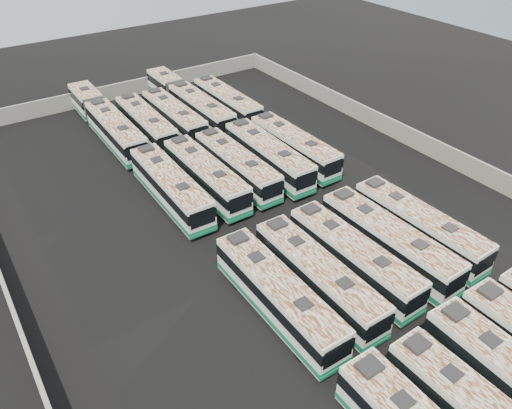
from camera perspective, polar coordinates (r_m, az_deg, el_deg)
name	(u,v)px	position (r m, az deg, el deg)	size (l,w,h in m)	color
ground	(274,225)	(45.96, 2.03, -2.37)	(140.00, 140.00, 0.00)	black
perimeter_wall	(274,215)	(45.31, 2.06, -1.26)	(45.20, 73.20, 2.20)	slate
bus_midfront_far_left	(278,295)	(36.51, 2.54, -10.33)	(2.87, 13.05, 3.67)	silver
bus_midfront_left	(318,277)	(38.21, 7.10, -8.19)	(2.81, 12.85, 3.62)	silver
bus_midfront_center	(353,258)	(40.32, 11.05, -5.97)	(2.95, 12.79, 3.59)	silver
bus_midfront_right	(388,241)	(42.43, 14.89, -4.10)	(3.09, 13.29, 3.73)	silver
bus_midfront_far_right	(419,226)	(44.97, 18.09, -2.35)	(3.00, 12.92, 3.63)	silver
bus_midback_far_left	(171,187)	(48.46, -9.72, 1.99)	(3.03, 13.22, 3.71)	silver
bus_midback_left	(206,175)	(49.87, -5.77, 3.33)	(2.77, 12.99, 3.66)	silver
bus_midback_center	(237,165)	(51.41, -2.21, 4.48)	(2.71, 12.73, 3.59)	silver
bus_midback_right	(268,156)	(53.01, 1.40, 5.58)	(3.02, 13.22, 3.71)	silver
bus_midback_far_right	(294,146)	(55.15, 4.37, 6.65)	(2.86, 12.84, 3.61)	silver
bus_back_far_left	(106,120)	(63.50, -16.81, 9.21)	(3.06, 20.43, 3.70)	silver
bus_back_left	(146,124)	(61.48, -12.45, 9.00)	(2.98, 12.83, 3.60)	silver
bus_back_center	(174,117)	(62.72, -9.34, 9.87)	(2.70, 12.67, 3.57)	silver
bus_back_right	(189,101)	(66.98, -7.71, 11.68)	(2.73, 19.88, 3.61)	silver
bus_back_far_right	(227,103)	(65.88, -3.32, 11.54)	(2.75, 12.84, 3.62)	silver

